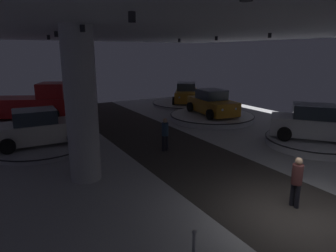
% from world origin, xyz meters
% --- Properties ---
extents(ground, '(24.00, 44.00, 0.06)m').
position_xyz_m(ground, '(0.00, 0.00, -0.02)').
color(ground, '#B2B2B7').
extents(ceiling_with_spotlights, '(24.00, 44.00, 0.39)m').
position_xyz_m(ceiling_with_spotlights, '(-0.00, -0.00, 5.55)').
color(ceiling_with_spotlights, silver).
extents(column_left, '(1.12, 1.12, 5.50)m').
position_xyz_m(column_left, '(-4.56, 5.84, 2.75)').
color(column_left, '#ADADB2').
rests_on(column_left, ground).
extents(display_platform_mid_right, '(4.68, 4.68, 0.38)m').
position_xyz_m(display_platform_mid_right, '(6.45, 4.08, 0.21)').
color(display_platform_mid_right, silver).
rests_on(display_platform_mid_right, ground).
extents(display_car_mid_right, '(4.06, 4.39, 1.71)m').
position_xyz_m(display_car_mid_right, '(6.43, 4.10, 1.14)').
color(display_car_mid_right, silver).
rests_on(display_car_mid_right, display_platform_mid_right).
extents(display_platform_far_right, '(5.80, 5.80, 0.37)m').
position_xyz_m(display_platform_far_right, '(5.71, 11.35, 0.21)').
color(display_platform_far_right, silver).
rests_on(display_platform_far_right, ground).
extents(display_car_far_right, '(2.68, 4.41, 1.71)m').
position_xyz_m(display_car_far_right, '(5.71, 11.38, 1.14)').
color(display_car_far_right, '#B77519').
rests_on(display_car_far_right, display_platform_far_right).
extents(display_platform_far_left, '(4.86, 4.86, 0.24)m').
position_xyz_m(display_platform_far_left, '(-5.51, 10.55, 0.13)').
color(display_platform_far_left, '#B7B7BC').
rests_on(display_platform_far_left, ground).
extents(display_car_far_left, '(4.30, 2.35, 1.71)m').
position_xyz_m(display_car_far_left, '(-5.54, 10.55, 1.00)').
color(display_car_far_left, silver).
rests_on(display_car_far_left, display_platform_far_left).
extents(display_platform_deep_left, '(5.68, 5.68, 0.32)m').
position_xyz_m(display_platform_deep_left, '(-5.40, 16.83, 0.18)').
color(display_platform_deep_left, '#B7B7BC').
rests_on(display_platform_deep_left, ground).
extents(pickup_truck_deep_left, '(5.69, 4.31, 2.30)m').
position_xyz_m(pickup_truck_deep_left, '(-5.11, 16.69, 1.26)').
color(pickup_truck_deep_left, red).
rests_on(pickup_truck_deep_left, display_platform_deep_left).
extents(display_platform_deep_right, '(6.00, 6.00, 0.24)m').
position_xyz_m(display_platform_deep_right, '(7.44, 17.22, 0.14)').
color(display_platform_deep_right, '#B7B7BC').
rests_on(display_platform_deep_right, ground).
extents(display_car_deep_right, '(3.90, 4.47, 1.71)m').
position_xyz_m(display_car_deep_right, '(7.46, 17.25, 1.00)').
color(display_car_deep_right, '#B77519').
rests_on(display_car_deep_right, display_platform_deep_right).
extents(visitor_walking_near, '(0.32, 0.32, 1.59)m').
position_xyz_m(visitor_walking_near, '(-0.43, 7.14, 0.91)').
color(visitor_walking_near, black).
rests_on(visitor_walking_near, ground).
extents(visitor_walking_far, '(0.32, 0.32, 1.59)m').
position_xyz_m(visitor_walking_far, '(0.38, 0.56, 0.91)').
color(visitor_walking_far, black).
rests_on(visitor_walking_far, ground).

